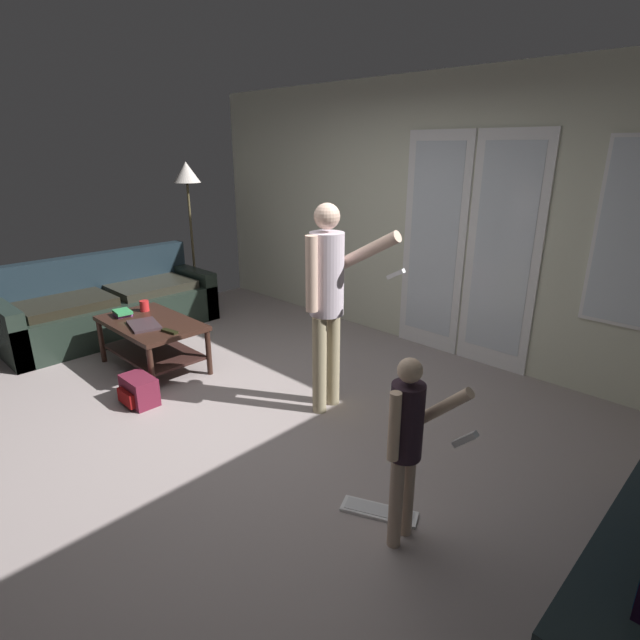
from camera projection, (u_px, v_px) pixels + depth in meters
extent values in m
cube|color=gray|center=(247.00, 417.00, 3.91)|extent=(6.14, 4.62, 0.02)
cube|color=beige|center=(421.00, 217.00, 5.01)|extent=(6.14, 0.06, 2.66)
cube|color=white|center=(434.00, 246.00, 4.94)|extent=(0.69, 0.02, 2.18)
cube|color=silver|center=(433.00, 242.00, 4.91)|extent=(0.53, 0.01, 1.88)
cube|color=white|center=(502.00, 257.00, 4.47)|extent=(0.69, 0.02, 2.18)
cube|color=silver|center=(502.00, 252.00, 4.44)|extent=(0.53, 0.01, 1.88)
cube|color=black|center=(113.00, 316.00, 5.57)|extent=(0.86, 2.25, 0.41)
cube|color=#1A272F|center=(94.00, 273.00, 5.66)|extent=(0.16, 2.25, 0.45)
cube|color=black|center=(7.00, 333.00, 4.84)|extent=(0.86, 0.16, 0.57)
cube|color=black|center=(193.00, 291.00, 6.25)|extent=(0.86, 0.16, 0.57)
cube|color=black|center=(65.00, 304.00, 5.14)|extent=(0.63, 0.89, 0.09)
cube|color=#2A2920|center=(151.00, 287.00, 5.79)|extent=(0.63, 0.89, 0.09)
cube|color=#321D15|center=(151.00, 323.00, 4.61)|extent=(1.06, 0.64, 0.04)
cube|color=#321C18|center=(154.00, 352.00, 4.71)|extent=(0.98, 0.56, 0.02)
cylinder|color=#321D15|center=(101.00, 341.00, 4.83)|extent=(0.05, 0.05, 0.43)
cylinder|color=#321D15|center=(151.00, 371.00, 4.17)|extent=(0.05, 0.05, 0.43)
cylinder|color=#321D15|center=(155.00, 327.00, 5.21)|extent=(0.05, 0.05, 0.43)
cylinder|color=#321D15|center=(209.00, 353.00, 4.56)|extent=(0.05, 0.05, 0.43)
cylinder|color=tan|center=(319.00, 365.00, 3.85)|extent=(0.11, 0.11, 0.80)
cylinder|color=tan|center=(333.00, 358.00, 3.98)|extent=(0.11, 0.11, 0.80)
cylinder|color=silver|center=(327.00, 274.00, 3.68)|extent=(0.26, 0.26, 0.62)
sphere|color=beige|center=(327.00, 216.00, 3.54)|extent=(0.19, 0.19, 0.19)
cylinder|color=beige|center=(312.00, 274.00, 3.54)|extent=(0.09, 0.09, 0.55)
cylinder|color=beige|center=(368.00, 251.00, 3.61)|extent=(0.53, 0.14, 0.35)
cube|color=white|center=(396.00, 274.00, 3.51)|extent=(0.14, 0.05, 0.09)
cylinder|color=tan|center=(396.00, 504.00, 2.57)|extent=(0.07, 0.07, 0.52)
cylinder|color=tan|center=(407.00, 493.00, 2.65)|extent=(0.07, 0.07, 0.52)
cylinder|color=#2C1E29|center=(407.00, 421.00, 2.45)|extent=(0.17, 0.17, 0.41)
sphere|color=beige|center=(410.00, 370.00, 2.36)|extent=(0.12, 0.12, 0.12)
cylinder|color=beige|center=(394.00, 427.00, 2.36)|extent=(0.06, 0.06, 0.36)
cylinder|color=beige|center=(443.00, 407.00, 2.43)|extent=(0.30, 0.08, 0.29)
cube|color=white|center=(465.00, 439.00, 2.39)|extent=(0.12, 0.05, 0.12)
cylinder|color=#312D31|center=(197.00, 302.00, 6.73)|extent=(0.26, 0.26, 0.02)
cylinder|color=brown|center=(192.00, 243.00, 6.46)|extent=(0.03, 0.03, 1.61)
cone|color=silver|center=(186.00, 172.00, 6.17)|extent=(0.34, 0.34, 0.25)
cube|color=maroon|center=(139.00, 390.00, 4.07)|extent=(0.32, 0.20, 0.23)
cube|color=maroon|center=(126.00, 398.00, 4.00)|extent=(0.23, 0.04, 0.12)
cube|color=white|center=(379.00, 512.00, 2.87)|extent=(0.45, 0.30, 0.02)
cube|color=silver|center=(379.00, 510.00, 2.87)|extent=(0.40, 0.25, 0.00)
cube|color=#3C2D32|center=(144.00, 325.00, 4.48)|extent=(0.40, 0.32, 0.02)
cylinder|color=red|center=(144.00, 306.00, 4.88)|extent=(0.09, 0.09, 0.10)
cube|color=black|center=(170.00, 331.00, 4.32)|extent=(0.18, 0.08, 0.02)
cube|color=#823D8E|center=(123.00, 314.00, 4.75)|extent=(0.17, 0.15, 0.03)
cube|color=#359452|center=(123.00, 312.00, 4.74)|extent=(0.21, 0.16, 0.03)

